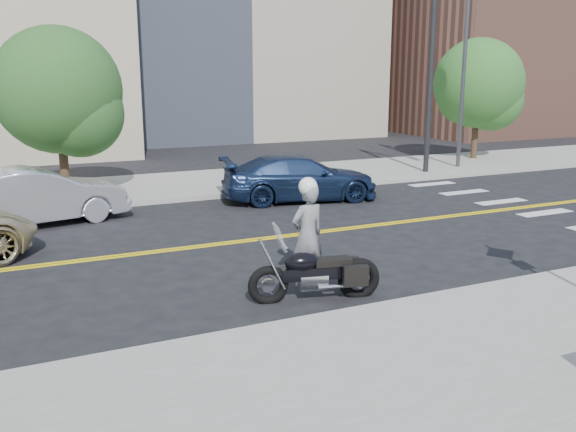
{
  "coord_description": "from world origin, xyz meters",
  "views": [
    {
      "loc": [
        -4.74,
        -13.03,
        3.86
      ],
      "look_at": [
        0.05,
        -2.72,
        1.2
      ],
      "focal_mm": 38.0,
      "sensor_mm": 36.0,
      "label": 1
    }
  ],
  "objects_px": {
    "motorcyclist": "(308,232)",
    "parked_car_silver": "(36,196)",
    "motorcycle": "(316,261)",
    "parked_car_blue": "(300,178)"
  },
  "relations": [
    {
      "from": "parked_car_silver",
      "to": "parked_car_blue",
      "type": "relative_size",
      "value": 0.94
    },
    {
      "from": "motorcyclist",
      "to": "motorcycle",
      "type": "height_order",
      "value": "motorcyclist"
    },
    {
      "from": "motorcycle",
      "to": "parked_car_blue",
      "type": "relative_size",
      "value": 0.47
    },
    {
      "from": "motorcyclist",
      "to": "parked_car_silver",
      "type": "xyz_separation_m",
      "value": [
        -4.31,
        7.17,
        -0.27
      ]
    },
    {
      "from": "motorcyclist",
      "to": "parked_car_blue",
      "type": "xyz_separation_m",
      "value": [
        3.31,
        7.12,
        -0.31
      ]
    },
    {
      "from": "motorcyclist",
      "to": "parked_car_blue",
      "type": "relative_size",
      "value": 0.42
    },
    {
      "from": "motorcyclist",
      "to": "parked_car_silver",
      "type": "relative_size",
      "value": 0.45
    },
    {
      "from": "motorcyclist",
      "to": "parked_car_blue",
      "type": "bearing_deg",
      "value": -125.77
    },
    {
      "from": "motorcyclist",
      "to": "parked_car_silver",
      "type": "distance_m",
      "value": 8.37
    },
    {
      "from": "motorcycle",
      "to": "parked_car_blue",
      "type": "bearing_deg",
      "value": 78.68
    }
  ]
}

